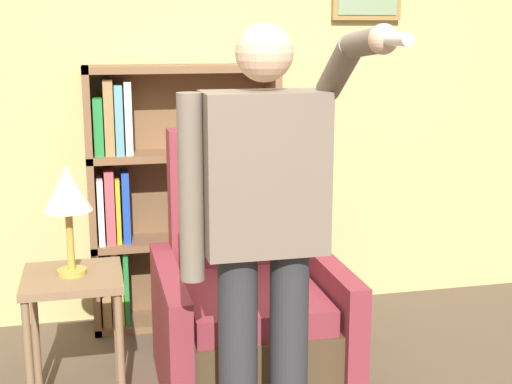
# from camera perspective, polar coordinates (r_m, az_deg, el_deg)

# --- Properties ---
(wall_back) EXTENTS (8.00, 0.11, 2.80)m
(wall_back) POSITION_cam_1_polar(r_m,az_deg,el_deg) (4.30, -3.00, 8.58)
(wall_back) COLOR tan
(wall_back) RESTS_ON ground_plane
(bookcase) EXTENTS (1.10, 0.28, 1.53)m
(bookcase) POSITION_cam_1_polar(r_m,az_deg,el_deg) (4.19, -7.21, -0.43)
(bookcase) COLOR brown
(bookcase) RESTS_ON ground_plane
(armchair) EXTENTS (0.87, 0.91, 1.24)m
(armchair) POSITION_cam_1_polar(r_m,az_deg,el_deg) (3.54, -0.76, -9.54)
(armchair) COLOR #4C3823
(armchair) RESTS_ON ground_plane
(person_standing) EXTENTS (0.59, 0.78, 1.74)m
(person_standing) POSITION_cam_1_polar(r_m,az_deg,el_deg) (2.62, 0.64, -2.95)
(person_standing) COLOR #2D2D33
(person_standing) RESTS_ON ground_plane
(side_table) EXTENTS (0.44, 0.44, 0.64)m
(side_table) POSITION_cam_1_polar(r_m,az_deg,el_deg) (3.39, -14.38, -8.26)
(side_table) COLOR #846647
(side_table) RESTS_ON ground_plane
(table_lamp) EXTENTS (0.22, 0.22, 0.50)m
(table_lamp) POSITION_cam_1_polar(r_m,az_deg,el_deg) (3.25, -14.85, -0.13)
(table_lamp) COLOR gold
(table_lamp) RESTS_ON side_table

